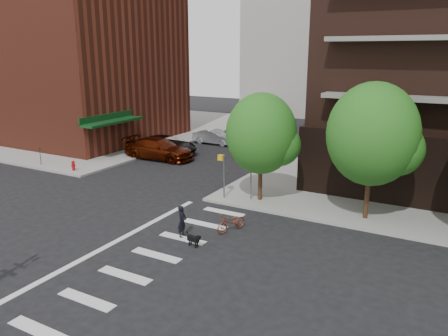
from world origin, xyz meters
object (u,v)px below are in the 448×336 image
fire_hydrant (73,165)px  dog_walker (182,221)px  parked_car_black (165,145)px  parked_car_maroon (159,149)px  parked_car_silver (215,137)px  scooter (231,222)px

fire_hydrant → dog_walker: dog_walker is taller
fire_hydrant → parked_car_black: bearing=73.9°
fire_hydrant → parked_car_black: parked_car_black is taller
fire_hydrant → dog_walker: (13.35, -5.61, 0.22)m
parked_car_black → dog_walker: 17.51m
fire_hydrant → parked_car_maroon: bearing=65.0°
parked_car_silver → scooter: parked_car_silver is taller
parked_car_silver → dog_walker: dog_walker is taller
parked_car_black → parked_car_silver: (1.58, 5.74, -0.10)m
fire_hydrant → scooter: bearing=-14.6°
fire_hydrant → parked_car_black: 8.31m
parked_car_maroon → dog_walker: bearing=-141.6°
scooter → dog_walker: 2.44m
parked_car_maroon → scooter: parked_car_maroon is taller
scooter → dog_walker: dog_walker is taller
fire_hydrant → parked_car_black: (2.30, 7.98, 0.24)m
parked_car_black → parked_car_maroon: 1.79m
parked_car_silver → scooter: size_ratio=2.40×
fire_hydrant → dog_walker: bearing=-22.8°
parked_car_silver → dog_walker: 21.52m
parked_car_silver → parked_car_maroon: bearing=173.5°
fire_hydrant → parked_car_maroon: (2.94, 6.31, 0.31)m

